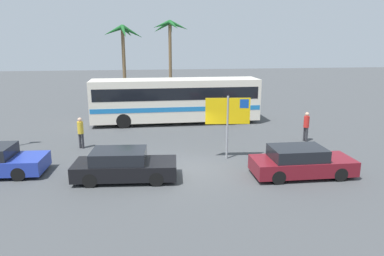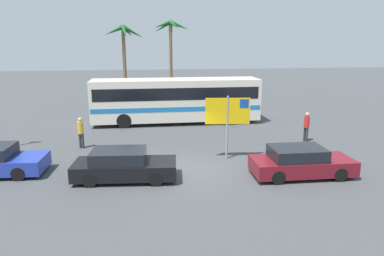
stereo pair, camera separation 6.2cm
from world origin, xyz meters
The scene contains 9 objects.
ground centered at (0.00, 0.00, 0.00)m, with size 120.00×120.00×0.00m, color #424447.
bus_front_coach centered at (0.46, 9.72, 1.78)m, with size 11.88×2.51×3.17m.
ferry_sign centered at (2.30, 1.35, 2.33)m, with size 2.19×0.29×3.20m.
car_maroon centered at (4.91, -1.39, 0.64)m, with size 4.42×1.80×1.32m.
car_black centered at (-2.75, -0.75, 0.64)m, with size 4.46×2.07×1.32m.
pedestrian_near_sign centered at (-5.32, 4.19, 1.03)m, with size 0.32×0.32×1.74m.
pedestrian_crossing_lot centered at (7.62, 3.80, 1.04)m, with size 0.32×0.32×1.75m.
palm_tree_seaside centered at (1.01, 21.78, 6.29)m, with size 3.83×3.76×7.91m.
palm_tree_inland centered at (-3.57, 18.81, 5.84)m, with size 3.72×3.87×7.29m.
Camera 2 is at (-1.75, -15.05, 5.76)m, focal length 32.65 mm.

